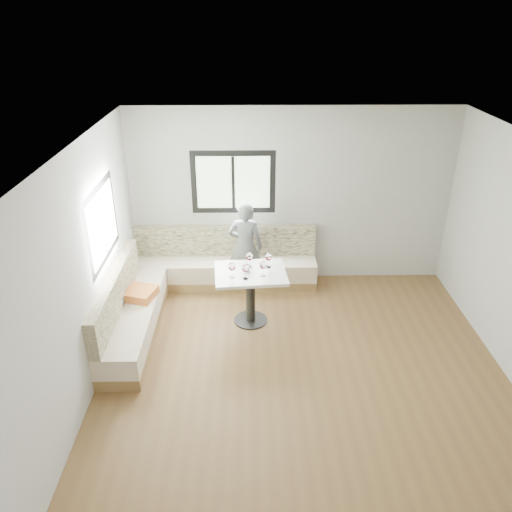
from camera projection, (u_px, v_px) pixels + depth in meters
The scene contains 10 objects.
room at pixel (301, 270), 5.61m from camera, with size 5.01×5.01×2.81m.
banquette at pixel (187, 285), 7.46m from camera, with size 2.90×2.80×0.95m.
table at pixel (250, 285), 6.94m from camera, with size 1.04×0.84×0.80m.
person at pixel (245, 247), 7.72m from camera, with size 0.54×0.35×1.47m, color #595E61.
olive_ramekin at pixel (247, 271), 6.85m from camera, with size 0.09×0.09×0.03m.
wine_glass_a at pixel (232, 267), 6.64m from camera, with size 0.10×0.10×0.22m.
wine_glass_b at pixel (246, 269), 6.61m from camera, with size 0.10×0.10×0.22m.
wine_glass_c at pixel (263, 265), 6.69m from camera, with size 0.10×0.10×0.22m.
wine_glass_d at pixel (249, 257), 6.91m from camera, with size 0.10×0.10×0.22m.
wine_glass_e at pixel (268, 257), 6.90m from camera, with size 0.10×0.10×0.22m.
Camera 1 is at (-0.65, -4.85, 4.08)m, focal length 35.00 mm.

